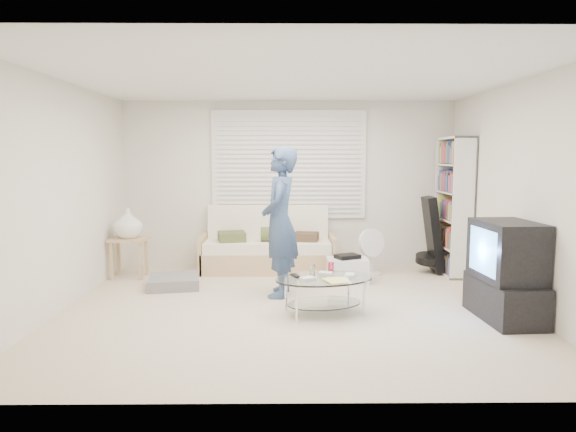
{
  "coord_description": "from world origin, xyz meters",
  "views": [
    {
      "loc": [
        -0.09,
        -5.57,
        1.68
      ],
      "look_at": [
        -0.03,
        0.3,
        0.99
      ],
      "focal_mm": 32.0,
      "sensor_mm": 36.0,
      "label": 1
    }
  ],
  "objects_px": {
    "tv_unit": "(506,272)",
    "coffee_table": "(325,285)",
    "bookshelf": "(453,206)",
    "futon_sofa": "(268,249)"
  },
  "relations": [
    {
      "from": "tv_unit",
      "to": "coffee_table",
      "type": "xyz_separation_m",
      "value": [
        -1.84,
        0.2,
        -0.18
      ]
    },
    {
      "from": "coffee_table",
      "to": "bookshelf",
      "type": "bearing_deg",
      "value": 43.43
    },
    {
      "from": "bookshelf",
      "to": "tv_unit",
      "type": "xyz_separation_m",
      "value": [
        -0.13,
        -2.06,
        -0.48
      ]
    },
    {
      "from": "futon_sofa",
      "to": "tv_unit",
      "type": "height_order",
      "value": "tv_unit"
    },
    {
      "from": "futon_sofa",
      "to": "tv_unit",
      "type": "bearing_deg",
      "value": -42.65
    },
    {
      "from": "futon_sofa",
      "to": "coffee_table",
      "type": "relative_size",
      "value": 1.62
    },
    {
      "from": "bookshelf",
      "to": "tv_unit",
      "type": "distance_m",
      "value": 2.12
    },
    {
      "from": "bookshelf",
      "to": "tv_unit",
      "type": "height_order",
      "value": "bookshelf"
    },
    {
      "from": "futon_sofa",
      "to": "coffee_table",
      "type": "xyz_separation_m",
      "value": [
        0.67,
        -2.12,
        0.01
      ]
    },
    {
      "from": "bookshelf",
      "to": "futon_sofa",
      "type": "bearing_deg",
      "value": 174.52
    }
  ]
}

